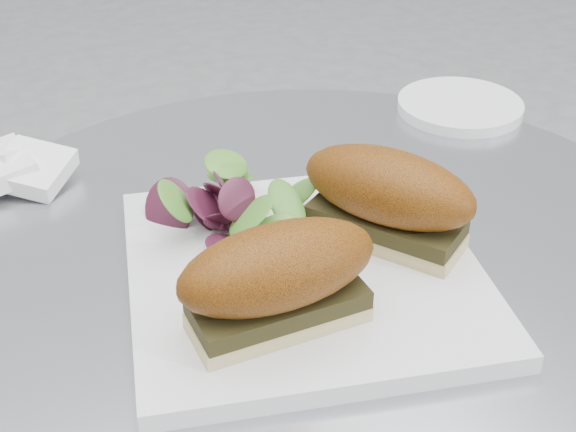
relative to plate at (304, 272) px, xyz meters
name	(u,v)px	position (x,y,z in m)	size (l,w,h in m)	color
plate	(304,272)	(0.00, 0.00, 0.00)	(0.27, 0.27, 0.02)	silver
sandwich_left	(278,277)	(-0.05, -0.06, 0.05)	(0.15, 0.07, 0.08)	#CDBE80
sandwich_right	(387,196)	(0.08, 0.00, 0.05)	(0.13, 0.16, 0.08)	#CDBE80
salad	(230,197)	(-0.03, 0.08, 0.03)	(0.12, 0.12, 0.05)	#5F9A32
napkin	(11,177)	(-0.18, 0.26, 0.00)	(0.11, 0.11, 0.02)	white
saucer	(460,106)	(0.31, 0.20, 0.00)	(0.14, 0.14, 0.01)	silver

